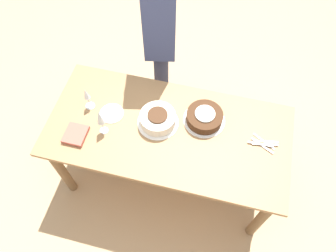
# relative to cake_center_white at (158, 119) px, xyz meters

# --- Properties ---
(ground_plane) EXTENTS (12.00, 12.00, 0.00)m
(ground_plane) POSITION_rel_cake_center_white_xyz_m (-0.08, 0.04, -0.80)
(ground_plane) COLOR tan
(dining_table) EXTENTS (1.66, 0.80, 0.75)m
(dining_table) POSITION_rel_cake_center_white_xyz_m (-0.08, 0.04, -0.16)
(dining_table) COLOR #9E754C
(dining_table) RESTS_ON ground_plane
(cake_center_white) EXTENTS (0.28, 0.28, 0.10)m
(cake_center_white) POSITION_rel_cake_center_white_xyz_m (0.00, 0.00, 0.00)
(cake_center_white) COLOR white
(cake_center_white) RESTS_ON dining_table
(cake_front_chocolate) EXTENTS (0.29, 0.29, 0.09)m
(cake_front_chocolate) POSITION_rel_cake_center_white_xyz_m (-0.30, -0.10, -0.01)
(cake_front_chocolate) COLOR white
(cake_front_chocolate) RESTS_ON dining_table
(wine_glass_near) EXTENTS (0.06, 0.06, 0.23)m
(wine_glass_near) POSITION_rel_cake_center_white_xyz_m (0.34, 0.15, 0.11)
(wine_glass_near) COLOR silver
(wine_glass_near) RESTS_ON dining_table
(wine_glass_far) EXTENTS (0.07, 0.07, 0.19)m
(wine_glass_far) POSITION_rel_cake_center_white_xyz_m (0.50, -0.02, 0.08)
(wine_glass_far) COLOR silver
(wine_glass_far) RESTS_ON dining_table
(dessert_plate_right) EXTENTS (0.17, 0.17, 0.01)m
(dessert_plate_right) POSITION_rel_cake_center_white_xyz_m (0.33, 0.01, -0.04)
(dessert_plate_right) COLOR silver
(dessert_plate_right) RESTS_ON dining_table
(fork_pile) EXTENTS (0.20, 0.13, 0.01)m
(fork_pile) POSITION_rel_cake_center_white_xyz_m (-0.72, -0.01, -0.04)
(fork_pile) COLOR silver
(fork_pile) RESTS_ON dining_table
(napkin_stack) EXTENTS (0.14, 0.16, 0.03)m
(napkin_stack) POSITION_rel_cake_center_white_xyz_m (0.51, 0.23, -0.03)
(napkin_stack) COLOR #B75B4C
(napkin_stack) RESTS_ON dining_table
(person_cutting) EXTENTS (0.30, 0.44, 1.77)m
(person_cutting) POSITION_rel_cake_center_white_xyz_m (0.15, -0.64, 0.28)
(person_cutting) COLOR #2D334C
(person_cutting) RESTS_ON ground_plane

